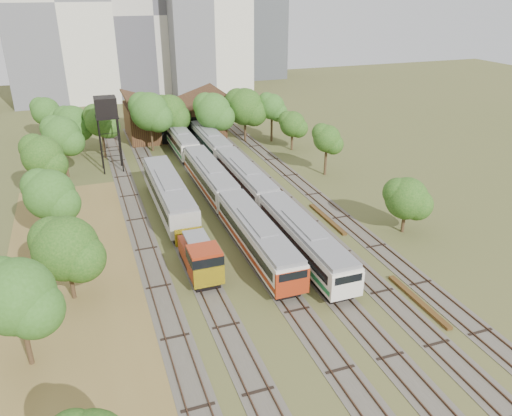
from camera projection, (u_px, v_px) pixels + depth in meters
name	position (u px, v px, depth m)	size (l,w,h in m)	color
ground	(338.00, 329.00, 38.37)	(240.00, 240.00, 0.00)	#475123
dry_grass_patch	(88.00, 317.00, 39.68)	(14.00, 60.00, 0.04)	brown
tracks	(233.00, 206.00, 59.62)	(24.60, 80.00, 0.19)	#4C473D
railcar_red_set	(231.00, 204.00, 55.31)	(3.02, 34.58, 3.73)	black
railcar_green_set	(245.00, 179.00, 62.45)	(2.97, 52.08, 3.68)	black
railcar_rear	(180.00, 139.00, 78.76)	(2.84, 16.08, 3.51)	black
shunter_locomotive	(200.00, 259.00, 44.71)	(2.76, 8.10, 3.61)	black
old_grey_coach	(169.00, 194.00, 57.32)	(3.23, 18.00, 4.01)	black
water_tower	(106.00, 109.00, 67.58)	(3.00, 3.00, 10.41)	black
rail_pile_near	(418.00, 301.00, 41.52)	(0.53, 7.94, 0.26)	#563918
rail_pile_far	(327.00, 219.00, 56.06)	(0.51, 8.19, 0.27)	#563918
maintenance_shed	(174.00, 119.00, 86.65)	(16.45, 11.55, 7.58)	#371F14
tree_band_left	(52.00, 181.00, 52.66)	(8.32, 75.78, 8.61)	#382616
tree_band_far	(178.00, 113.00, 78.54)	(35.89, 9.52, 9.24)	#382616
tree_band_right	(342.00, 154.00, 64.08)	(4.69, 34.95, 7.06)	#382616
tower_left	(55.00, 1.00, 105.79)	(22.00, 16.00, 42.00)	beige
tower_centre	(147.00, 13.00, 117.48)	(20.00, 18.00, 36.00)	beige
tower_far_right	(260.00, 25.00, 137.57)	(12.00, 12.00, 28.00)	#464A4F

